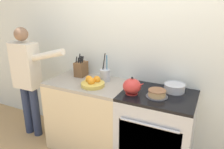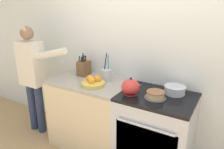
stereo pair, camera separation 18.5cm
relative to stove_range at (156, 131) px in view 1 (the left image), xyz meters
name	(u,v)px [view 1 (the left image)]	position (x,y,z in m)	size (l,w,h in m)	color
wall_back	(148,48)	(-0.24, 0.33, 0.85)	(8.00, 0.04, 2.60)	silver
counter_cabinet	(89,114)	(-0.86, 0.00, 0.00)	(0.96, 0.61, 0.89)	beige
stove_range	(156,131)	(0.00, 0.00, 0.00)	(0.76, 0.64, 0.89)	#B7BABF
layer_cake	(157,94)	(0.00, -0.06, 0.48)	(0.22, 0.22, 0.08)	#4C4C51
tea_kettle	(132,86)	(-0.26, -0.10, 0.53)	(0.23, 0.19, 0.19)	red
mixing_bowl	(174,88)	(0.13, 0.15, 0.49)	(0.23, 0.23, 0.09)	#B7BABF
knife_block	(81,69)	(-1.05, 0.14, 0.54)	(0.12, 0.16, 0.28)	brown
utensil_crock	(105,75)	(-0.69, 0.12, 0.52)	(0.12, 0.12, 0.33)	#B7BABF
fruit_bowl	(92,83)	(-0.74, -0.09, 0.49)	(0.27, 0.27, 0.11)	gold
person_baker	(27,75)	(-1.72, -0.13, 0.45)	(0.89, 0.20, 1.51)	#283351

